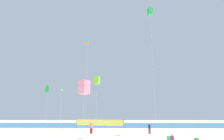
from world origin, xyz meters
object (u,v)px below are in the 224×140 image
kite_lime_box (97,80)px  kite_orange_delta (87,43)px  beachgoer_coral_shirt (91,127)px  volleyball_net (99,123)px  kite_green_diamond (62,91)px  kite_pink_box (84,87)px  kite_cyan_tube (88,41)px  beachgoer_navy_shirt (149,128)px  kite_green_delta (48,89)px  kite_green_box (150,12)px

kite_lime_box → kite_orange_delta: bearing=110.0°
beachgoer_coral_shirt → kite_lime_box: size_ratio=0.23×
kite_lime_box → volleyball_net: bearing=91.1°
kite_green_diamond → kite_orange_delta: size_ratio=0.37×
kite_lime_box → beachgoer_coral_shirt: bearing=103.4°
kite_orange_delta → kite_pink_box: size_ratio=2.41×
volleyball_net → kite_lime_box: size_ratio=0.96×
beachgoer_coral_shirt → kite_pink_box: (0.44, -9.96, 5.14)m
volleyball_net → kite_cyan_tube: size_ratio=0.42×
beachgoer_navy_shirt → beachgoer_coral_shirt: 9.30m
beachgoer_navy_shirt → kite_lime_box: size_ratio=0.21×
beachgoer_coral_shirt → kite_green_diamond: 9.87m
kite_green_delta → kite_orange_delta: size_ratio=0.49×
kite_green_box → kite_cyan_tube: size_ratio=1.07×
kite_orange_delta → kite_green_delta: bearing=173.1°
kite_green_delta → kite_orange_delta: kite_orange_delta is taller
beachgoer_coral_shirt → kite_lime_box: kite_lime_box is taller
kite_green_diamond → beachgoer_coral_shirt: bearing=72.2°
kite_green_diamond → kite_cyan_tube: (0.65, 14.30, 12.32)m
kite_green_diamond → kite_green_box: bearing=19.5°
beachgoer_coral_shirt → kite_green_diamond: kite_green_diamond is taller
volleyball_net → kite_green_box: (8.26, -3.51, 17.45)m
volleyball_net → kite_cyan_tube: kite_cyan_tube is taller
beachgoer_navy_shirt → kite_pink_box: kite_pink_box is taller
kite_green_box → kite_orange_delta: 12.78m
kite_pink_box → beachgoer_coral_shirt: bearing=92.5°
kite_lime_box → kite_cyan_tube: size_ratio=0.44×
kite_green_diamond → kite_green_delta: bearing=118.5°
beachgoer_navy_shirt → kite_cyan_tube: kite_cyan_tube is taller
kite_green_delta → kite_green_diamond: kite_green_delta is taller
kite_cyan_tube → kite_pink_box: kite_cyan_tube is taller
kite_orange_delta → volleyball_net: bearing=-39.0°
kite_pink_box → kite_green_diamond: bearing=149.9°
volleyball_net → kite_orange_delta: (-2.77, 2.24, 14.52)m
beachgoer_coral_shirt → kite_green_delta: 11.11m
volleyball_net → kite_pink_box: bearing=-95.2°
volleyball_net → kite_green_diamond: 9.73m
beachgoer_navy_shirt → kite_green_diamond: size_ratio=0.27×
kite_cyan_tube → kite_orange_delta: (0.52, -4.23, -2.02)m
volleyball_net → kite_green_box: size_ratio=0.40×
kite_green_delta → kite_orange_delta: 11.24m
volleyball_net → kite_green_diamond: bearing=-116.7°
beachgoer_navy_shirt → kite_orange_delta: 18.74m
volleyball_net → kite_lime_box: bearing=-88.9°
beachgoer_coral_shirt → kite_green_delta: kite_green_delta is taller
volleyball_net → kite_green_delta: kite_green_delta is taller
kite_cyan_tube → volleyball_net: bearing=-63.1°
beachgoer_navy_shirt → volleyball_net: (-7.98, -0.44, 0.73)m
kite_lime_box → kite_orange_delta: size_ratio=0.49×
volleyball_net → kite_cyan_tube: 18.06m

